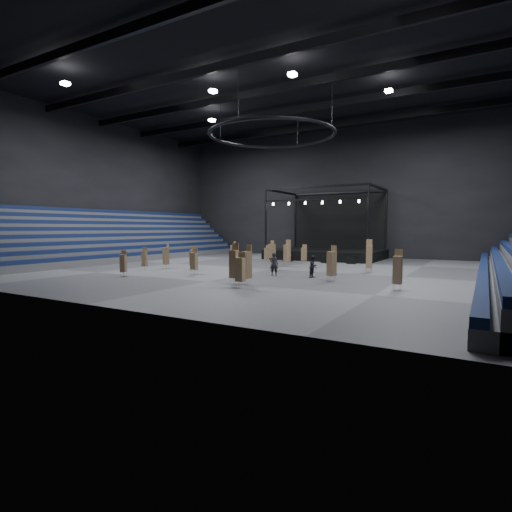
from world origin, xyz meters
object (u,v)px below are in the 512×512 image
Objects in this scene: chair_stack_3 at (241,269)px; chair_stack_4 at (234,263)px; chair_stack_2 at (332,263)px; chair_stack_16 at (194,260)px; flight_case_mid at (327,260)px; chair_stack_14 at (166,256)px; stage at (328,248)px; chair_stack_17 at (288,253)px; chair_stack_8 at (193,257)px; man_center at (274,264)px; chair_stack_0 at (123,263)px; chair_stack_6 at (234,252)px; chair_stack_1 at (271,251)px; crew_member at (314,267)px; chair_stack_9 at (144,258)px; chair_stack_15 at (287,253)px; flight_case_right at (351,261)px; chair_stack_7 at (273,257)px; chair_stack_10 at (398,269)px; chair_stack_12 at (267,254)px; flight_case_left at (288,258)px; chair_stack_5 at (247,264)px; chair_stack_11 at (369,256)px; chair_stack_13 at (304,254)px.

chair_stack_4 reaches higher than chair_stack_3.
chair_stack_16 is at bearing -149.61° from chair_stack_2.
chair_stack_14 is (-11.76, -13.94, 0.89)m from flight_case_mid.
stage reaches higher than chair_stack_17.
man_center is at bearing -16.97° from chair_stack_8.
chair_stack_16 is (-7.88, 4.86, -0.09)m from chair_stack_3.
chair_stack_6 is at bearing 66.26° from chair_stack_0.
stage is 4.97× the size of chair_stack_17.
chair_stack_1 is 1.40× the size of crew_member.
chair_stack_3 reaches higher than crew_member.
chair_stack_9 is 1.21× the size of crew_member.
chair_stack_15 is 9.56m from crew_member.
chair_stack_7 is at bearing -113.62° from flight_case_right.
chair_stack_8 is (-2.31, -12.02, -0.11)m from chair_stack_1.
flight_case_right is 19.31m from chair_stack_10.
crew_member is (3.56, 6.37, -0.60)m from chair_stack_4.
chair_stack_15 is (3.89, -2.70, 0.33)m from chair_stack_12.
chair_stack_2 is 1.51× the size of crew_member.
flight_case_right is at bearing 20.25° from chair_stack_1.
chair_stack_10 reaches higher than man_center.
chair_stack_3 is (1.64, -21.24, 0.88)m from flight_case_mid.
flight_case_left is 20.66m from chair_stack_5.
chair_stack_1 is at bearing 140.40° from chair_stack_10.
chair_stack_8 is at bearing 124.86° from chair_stack_16.
chair_stack_0 is 0.97× the size of chair_stack_16.
chair_stack_2 is at bearing -68.71° from flight_case_mid.
flight_case_left is 2.26m from chair_stack_1.
chair_stack_16 is (4.11, 4.24, 0.07)m from chair_stack_0.
chair_stack_14 is at bearing -101.74° from chair_stack_1.
flight_case_mid is at bearing 125.24° from chair_stack_10.
chair_stack_7 is (-1.98, 9.87, -0.22)m from chair_stack_4.
flight_case_right is at bearing 56.39° from chair_stack_16.
chair_stack_14 reaches higher than flight_case_left.
chair_stack_9 is 0.72× the size of chair_stack_11.
man_center is at bearing -83.08° from chair_stack_7.
chair_stack_6 is (-3.48, -3.03, -0.07)m from chair_stack_1.
chair_stack_2 is (5.90, -15.15, 1.01)m from flight_case_mid.
chair_stack_6 is 8.02m from chair_stack_17.
chair_stack_15 is (10.47, 9.95, 0.29)m from chair_stack_9.
stage reaches higher than crew_member.
chair_stack_3 is at bearing -85.64° from chair_stack_13.
chair_stack_11 is (4.04, -8.14, 1.20)m from flight_case_right.
chair_stack_1 is 6.50m from chair_stack_15.
chair_stack_15 is (9.59, 7.90, 0.13)m from chair_stack_14.
chair_stack_1 reaches higher than chair_stack_7.
chair_stack_1 is 1.13× the size of chair_stack_16.
chair_stack_13 reaches higher than flight_case_left.
chair_stack_13 is at bearing 32.22° from crew_member.
flight_case_right is 9.53m from chair_stack_1.
man_center is at bearing -82.66° from stage.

